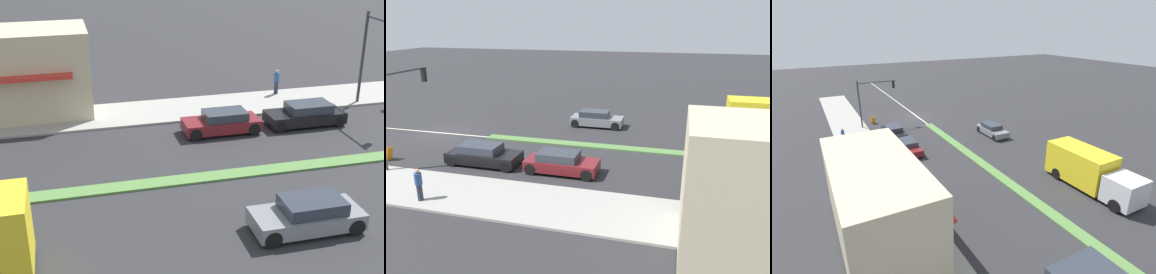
% 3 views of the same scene
% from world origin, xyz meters
% --- Properties ---
extents(ground_plane, '(160.00, 160.00, 0.00)m').
position_xyz_m(ground_plane, '(0.00, 18.00, 0.00)').
color(ground_plane, '#2B2B2D').
extents(sidewalk_right, '(4.00, 73.00, 0.12)m').
position_xyz_m(sidewalk_right, '(9.00, 18.50, 0.06)').
color(sidewalk_right, '#9E9B93').
rests_on(sidewalk_right, ground).
extents(median_strip, '(0.90, 46.00, 0.10)m').
position_xyz_m(median_strip, '(0.00, 27.00, 0.05)').
color(median_strip, '#568442').
rests_on(median_strip, ground).
extents(lane_marking_center, '(0.16, 60.00, 0.01)m').
position_xyz_m(lane_marking_center, '(0.00, 0.00, 0.00)').
color(lane_marking_center, beige).
rests_on(lane_marking_center, ground).
extents(building_corner_store, '(5.10, 10.15, 4.94)m').
position_xyz_m(building_corner_store, '(10.53, 22.82, 2.59)').
color(building_corner_store, '#C6B793').
rests_on(building_corner_store, sidewalk_right).
extents(traffic_signal_main, '(4.59, 0.34, 5.60)m').
position_xyz_m(traffic_signal_main, '(6.12, 1.50, 3.90)').
color(traffic_signal_main, '#333338').
rests_on(traffic_signal_main, sidewalk_right).
extents(pedestrian, '(0.34, 0.34, 1.61)m').
position_xyz_m(pedestrian, '(10.26, 5.86, 0.96)').
color(pedestrian, '#282D42').
rests_on(pedestrian, sidewalk_right).
extents(warning_aframe_sign, '(0.45, 0.53, 0.84)m').
position_xyz_m(warning_aframe_sign, '(5.95, 0.20, 0.43)').
color(warning_aframe_sign, orange).
rests_on(warning_aframe_sign, ground).
extents(delivery_truck, '(2.44, 7.50, 2.87)m').
position_xyz_m(delivery_truck, '(-5.00, 24.30, 1.47)').
color(delivery_truck, silver).
rests_on(delivery_truck, ground).
extents(suv_black, '(1.83, 4.36, 1.26)m').
position_xyz_m(suv_black, '(5.00, 6.29, 0.61)').
color(suv_black, black).
rests_on(suv_black, ground).
extents(suv_grey, '(1.79, 4.17, 1.30)m').
position_xyz_m(suv_grey, '(-5.00, 10.99, 0.63)').
color(suv_grey, slate).
rests_on(suv_grey, ground).
extents(sedan_maroon, '(1.74, 4.12, 1.23)m').
position_xyz_m(sedan_maroon, '(5.00, 11.19, 0.60)').
color(sedan_maroon, maroon).
rests_on(sedan_maroon, ground).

